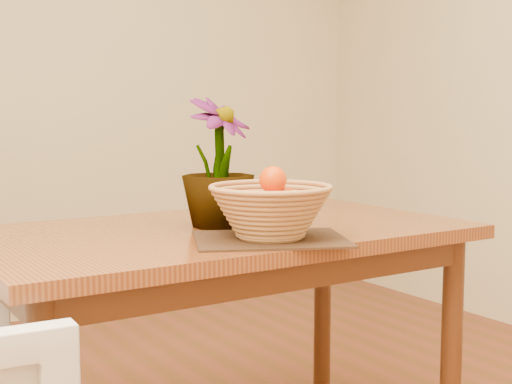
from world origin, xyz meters
TOP-DOWN VIEW (x-y plane):
  - wall_back at (0.00, 2.25)m, footprint 4.00×0.02m
  - table at (0.00, 0.30)m, footprint 1.40×0.80m
  - placemat at (-0.00, 0.04)m, footprint 0.48×0.43m
  - wicker_basket at (-0.00, 0.04)m, footprint 0.32×0.32m
  - orange_pile at (0.00, 0.05)m, footprint 0.19×0.18m
  - potted_plant at (-0.01, 0.31)m, footprint 0.28×0.28m

SIDE VIEW (x-z plane):
  - table at x=0.00m, z-range 0.29..1.04m
  - placemat at x=0.00m, z-range 0.75..0.76m
  - wicker_basket at x=0.00m, z-range 0.75..0.89m
  - orange_pile at x=0.00m, z-range 0.79..0.92m
  - potted_plant at x=-0.01m, z-range 0.75..1.13m
  - wall_back at x=0.00m, z-range 0.00..2.70m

